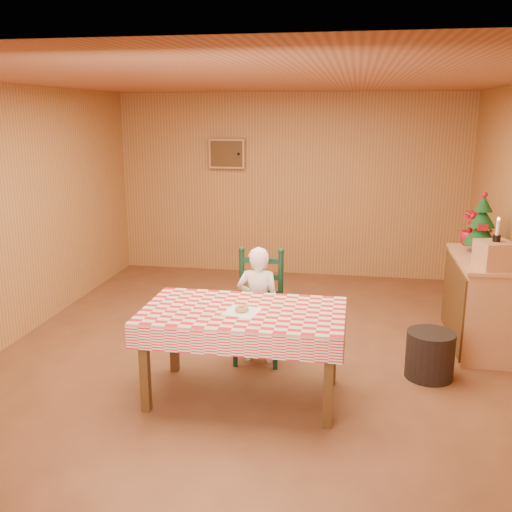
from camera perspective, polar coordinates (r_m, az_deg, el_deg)
The scene contains 13 objects.
ground at distance 5.74m, azimuth -0.35°, elevation -9.73°, with size 6.00×6.00×0.00m, color brown.
cabin_walls at distance 5.79m, azimuth 0.55°, elevation 9.23°, with size 5.10×6.05×2.65m.
dining_table at distance 4.67m, azimuth -1.29°, elevation -6.33°, with size 1.66×0.96×0.77m.
ladder_chair at distance 5.46m, azimuth 0.32°, elevation -5.29°, with size 0.44×0.40×1.08m.
seated_child at distance 5.39m, azimuth 0.22°, elevation -4.90°, with size 0.41×0.27×1.12m, color white.
napkin at distance 4.60m, azimuth -1.42°, elevation -5.56°, with size 0.26×0.26×0.00m, color white.
donut at distance 4.59m, azimuth -1.42°, elevation -5.32°, with size 0.11×0.11×0.04m, color #B77C41.
shelf_unit at distance 6.20m, azimuth 21.40°, elevation -4.29°, with size 0.54×1.24×0.93m.
crate at distance 5.67m, azimuth 22.77°, elevation 0.11°, with size 0.30×0.30×0.25m, color tan.
christmas_tree at distance 6.26m, azimuth 21.65°, elevation 2.92°, with size 0.34×0.34×0.62m.
flower_arrangement at distance 6.55m, azimuth 20.64°, elevation 2.64°, with size 0.21×0.21×0.37m, color maroon.
candle_set at distance 5.63m, azimuth 22.96°, elevation 1.99°, with size 0.07×0.07×0.22m.
storage_bin at distance 5.41m, azimuth 16.99°, elevation -9.43°, with size 0.43×0.43×0.43m, color black.
Camera 1 is at (0.93, -5.16, 2.32)m, focal length 40.00 mm.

